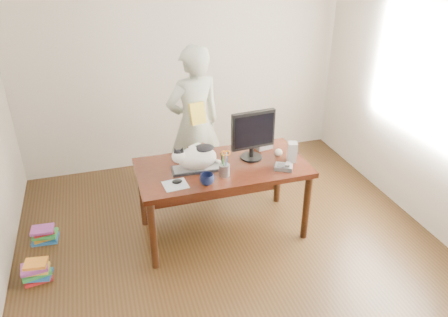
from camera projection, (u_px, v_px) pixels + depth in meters
room at (245, 133)px, 3.32m from camera, size 4.50×4.50×4.50m
desk at (220, 175)px, 4.24m from camera, size 1.60×0.80×0.75m
keyboard at (198, 168)px, 4.03m from camera, size 0.49×0.21×0.03m
cat at (196, 157)px, 3.96m from camera, size 0.47×0.24×0.26m
monitor at (253, 133)px, 4.10m from camera, size 0.44×0.23×0.49m
pen_cup at (224, 169)px, 3.91m from camera, size 0.11×0.11×0.25m
mousepad at (175, 185)px, 3.79m from camera, size 0.22×0.20×0.00m
mouse at (177, 181)px, 3.80m from camera, size 0.10×0.07×0.04m
coffee_mug at (207, 179)px, 3.78m from camera, size 0.18×0.18×0.10m
phone at (284, 167)px, 4.03m from camera, size 0.20×0.18×0.07m
speaker at (292, 152)px, 4.14m from camera, size 0.11×0.12×0.19m
baseball at (279, 152)px, 4.26m from camera, size 0.08×0.08×0.08m
book_stack at (198, 150)px, 4.32m from camera, size 0.25×0.23×0.08m
calculator at (260, 143)px, 4.46m from camera, size 0.21×0.25×0.07m
person at (194, 124)px, 4.69m from camera, size 0.71×0.55×1.72m
held_book at (198, 113)px, 4.46m from camera, size 0.18×0.13×0.23m
book_pile_a at (37, 271)px, 3.79m from camera, size 0.27×0.22×0.18m
book_pile_b at (44, 234)px, 4.27m from camera, size 0.26×0.20×0.15m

